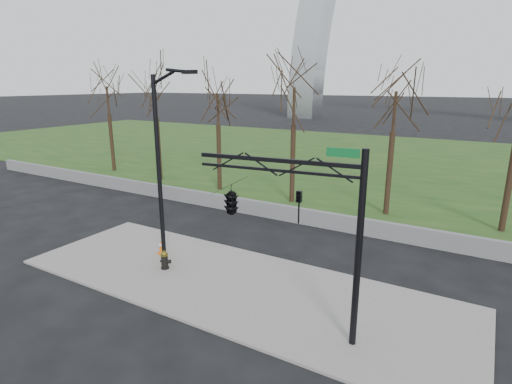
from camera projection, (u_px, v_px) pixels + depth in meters
The scene contains 10 objects.
ground at pixel (231, 285), 15.95m from camera, with size 500.00×500.00×0.00m, color black.
sidewalk at pixel (231, 283), 15.94m from camera, with size 18.00×6.00×0.10m, color slate.
grass_strip at pixel (397, 161), 40.91m from camera, with size 120.00×40.00×0.06m, color #1C3E16.
guardrail at pixel (312, 218), 22.49m from camera, with size 60.00×0.30×0.90m, color #59595B.
tree_row at pixel (341, 142), 24.81m from camera, with size 46.20×4.00×8.30m.
fire_hydrant at pixel (165, 260), 17.02m from camera, with size 0.52×0.34×0.83m.
traffic_cone at pixel (161, 247), 18.54m from camera, with size 0.39×0.39×0.62m.
street_light at pixel (162, 160), 16.29m from camera, with size 2.39×0.44×8.21m.
traffic_signal_mast at pixel (254, 202), 12.40m from camera, with size 5.07×2.53×6.00m.
caution_tape at pixel (163, 256), 17.67m from camera, with size 1.23×1.09×0.43m.
Camera 1 is at (8.16, -11.97, 7.67)m, focal length 28.45 mm.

